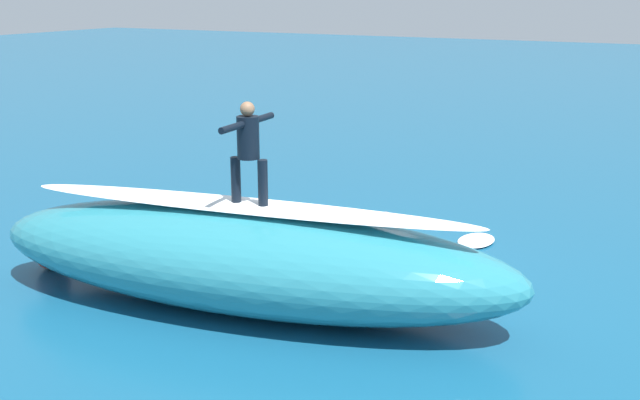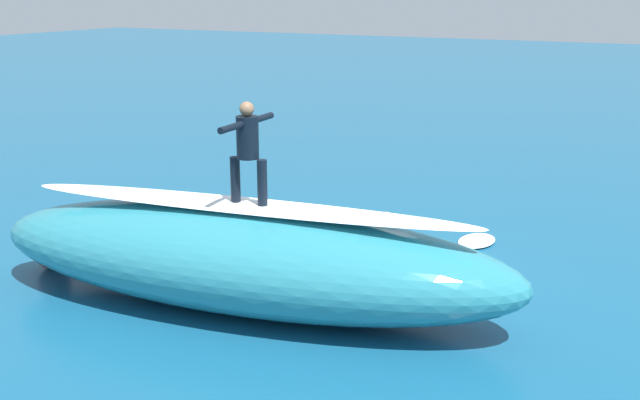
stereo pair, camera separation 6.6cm
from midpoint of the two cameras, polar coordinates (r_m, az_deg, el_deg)
name	(u,v)px [view 2 (the right image)]	position (r m, az deg, el deg)	size (l,w,h in m)	color
ground_plane	(345,270)	(13.34, 2.01, -5.27)	(120.00, 120.00, 0.00)	#145175
wave_crest	(244,258)	(11.64, -5.57, -4.36)	(8.58, 2.40, 1.59)	teal
wave_foam_lip	(243,205)	(11.38, -5.68, -0.40)	(7.29, 0.84, 0.08)	white
surfboard_riding	(249,206)	(11.34, -5.18, -0.46)	(2.22, 0.51, 0.08)	#E0563D
surfer_riding	(248,145)	(11.12, -5.30, 4.14)	(0.61, 1.45, 1.53)	black
surfboard_paddling	(373,236)	(14.97, 4.18, -2.71)	(2.15, 0.54, 0.10)	silver
surfer_paddling	(370,229)	(14.81, 3.94, -2.17)	(0.45, 1.75, 0.31)	black
buoy_marker	(52,252)	(14.12, -19.43, -3.70)	(0.59, 0.59, 1.01)	red
foam_patch_near	(96,269)	(13.81, -16.39, -5.01)	(0.78, 0.56, 0.08)	white
foam_patch_mid	(339,303)	(11.76, 1.64, -7.78)	(0.66, 0.54, 0.18)	white
foam_patch_far	(477,241)	(15.01, 11.84, -3.02)	(1.00, 0.65, 0.08)	white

